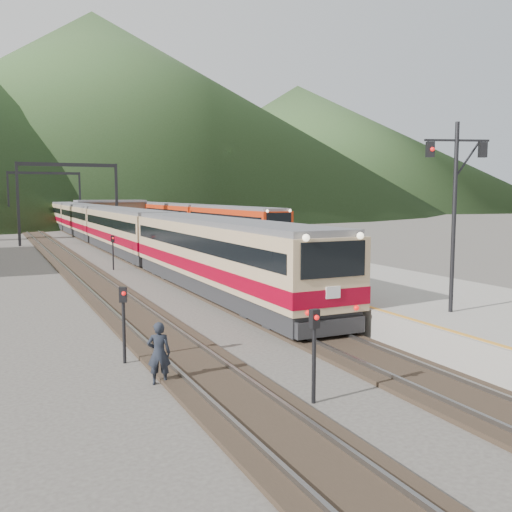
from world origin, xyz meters
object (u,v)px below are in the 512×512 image
second_train (175,218)px  signal_mast (455,197)px  worker (159,353)px  main_train (86,219)px

second_train → signal_mast: bearing=-97.8°
second_train → worker: size_ratio=34.14×
second_train → signal_mast: (-7.68, -55.83, 2.95)m
main_train → second_train: bearing=14.1°
signal_mast → worker: 10.93m
second_train → worker: (-17.84, -55.96, -1.09)m
signal_mast → worker: signal_mast is taller
main_train → second_train: (11.50, 2.90, -0.14)m
main_train → worker: bearing=-96.8°
second_train → worker: second_train is taller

